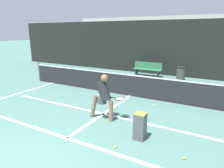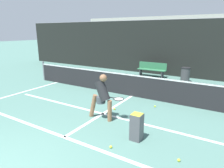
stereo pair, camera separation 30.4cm
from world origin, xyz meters
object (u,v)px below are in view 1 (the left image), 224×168
object	(u,v)px
ball_hopper	(140,126)
courtside_bench	(148,69)
parked_car	(217,61)
player_practicing	(103,95)
trash_bin	(181,74)

from	to	relation	value
ball_hopper	courtside_bench	distance (m)	7.54
courtside_bench	parked_car	size ratio (longest dim) A/B	0.43
player_practicing	trash_bin	world-z (taller)	player_practicing
ball_hopper	courtside_bench	bearing A→B (deg)	107.68
ball_hopper	parked_car	distance (m)	12.19
player_practicing	ball_hopper	distance (m)	1.60
trash_bin	parked_car	bearing A→B (deg)	73.43
player_practicing	trash_bin	xyz separation A→B (m)	(1.18, 6.29, -0.39)
player_practicing	ball_hopper	xyz separation A→B (m)	(1.44, -0.57, -0.42)
player_practicing	parked_car	distance (m)	11.87
player_practicing	courtside_bench	distance (m)	6.67
courtside_bench	parked_car	bearing A→B (deg)	52.91
courtside_bench	trash_bin	xyz separation A→B (m)	(2.03, -0.32, -0.07)
courtside_bench	player_practicing	bearing A→B (deg)	-83.71
parked_car	trash_bin	bearing A→B (deg)	-106.57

